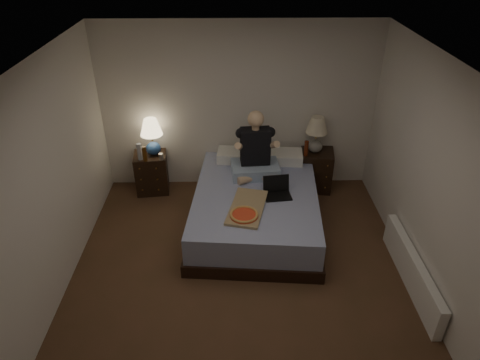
{
  "coord_description": "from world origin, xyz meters",
  "views": [
    {
      "loc": [
        -0.09,
        -3.6,
        3.6
      ],
      "look_at": [
        0.0,
        0.9,
        0.85
      ],
      "focal_mm": 32.0,
      "sensor_mm": 36.0,
      "label": 1
    }
  ],
  "objects_px": {
    "lamp_right": "(316,135)",
    "beer_bottle_right": "(306,148)",
    "soda_can": "(161,157)",
    "person": "(256,145)",
    "nightstand_left": "(152,172)",
    "water_bottle": "(140,152)",
    "radiator": "(412,270)",
    "lamp_left": "(152,137)",
    "bed": "(256,208)",
    "nightstand_right": "(316,170)",
    "pizza_box": "(244,215)",
    "beer_bottle_left": "(145,154)",
    "laptop": "(278,189)"
  },
  "relations": [
    {
      "from": "beer_bottle_right",
      "to": "nightstand_left",
      "type": "bearing_deg",
      "value": 177.76
    },
    {
      "from": "lamp_right",
      "to": "person",
      "type": "xyz_separation_m",
      "value": [
        -0.91,
        -0.49,
        0.09
      ]
    },
    {
      "from": "soda_can",
      "to": "lamp_left",
      "type": "bearing_deg",
      "value": 126.97
    },
    {
      "from": "beer_bottle_right",
      "to": "laptop",
      "type": "distance_m",
      "value": 1.07
    },
    {
      "from": "beer_bottle_right",
      "to": "laptop",
      "type": "bearing_deg",
      "value": -117.79
    },
    {
      "from": "nightstand_left",
      "to": "lamp_right",
      "type": "bearing_deg",
      "value": -6.23
    },
    {
      "from": "nightstand_left",
      "to": "nightstand_right",
      "type": "bearing_deg",
      "value": -6.24
    },
    {
      "from": "beer_bottle_left",
      "to": "nightstand_right",
      "type": "bearing_deg",
      "value": 4.67
    },
    {
      "from": "water_bottle",
      "to": "pizza_box",
      "type": "distance_m",
      "value": 2.0
    },
    {
      "from": "nightstand_left",
      "to": "beer_bottle_right",
      "type": "relative_size",
      "value": 2.67
    },
    {
      "from": "soda_can",
      "to": "beer_bottle_right",
      "type": "relative_size",
      "value": 0.43
    },
    {
      "from": "water_bottle",
      "to": "radiator",
      "type": "xyz_separation_m",
      "value": [
        3.36,
        -1.93,
        -0.54
      ]
    },
    {
      "from": "nightstand_right",
      "to": "pizza_box",
      "type": "bearing_deg",
      "value": -119.12
    },
    {
      "from": "lamp_right",
      "to": "water_bottle",
      "type": "bearing_deg",
      "value": -176.41
    },
    {
      "from": "bed",
      "to": "pizza_box",
      "type": "relative_size",
      "value": 2.81
    },
    {
      "from": "nightstand_right",
      "to": "laptop",
      "type": "distance_m",
      "value": 1.31
    },
    {
      "from": "lamp_right",
      "to": "beer_bottle_right",
      "type": "bearing_deg",
      "value": -143.84
    },
    {
      "from": "water_bottle",
      "to": "lamp_left",
      "type": "bearing_deg",
      "value": 43.18
    },
    {
      "from": "nightstand_left",
      "to": "water_bottle",
      "type": "xyz_separation_m",
      "value": [
        -0.11,
        -0.14,
        0.43
      ]
    },
    {
      "from": "soda_can",
      "to": "person",
      "type": "distance_m",
      "value": 1.42
    },
    {
      "from": "water_bottle",
      "to": "radiator",
      "type": "relative_size",
      "value": 0.16
    },
    {
      "from": "nightstand_right",
      "to": "beer_bottle_left",
      "type": "bearing_deg",
      "value": -167.39
    },
    {
      "from": "bed",
      "to": "pizza_box",
      "type": "xyz_separation_m",
      "value": [
        -0.17,
        -0.58,
        0.31
      ]
    },
    {
      "from": "lamp_right",
      "to": "pizza_box",
      "type": "xyz_separation_m",
      "value": [
        -1.1,
        -1.51,
        -0.33
      ]
    },
    {
      "from": "lamp_right",
      "to": "beer_bottle_right",
      "type": "height_order",
      "value": "lamp_right"
    },
    {
      "from": "bed",
      "to": "lamp_left",
      "type": "distance_m",
      "value": 1.85
    },
    {
      "from": "person",
      "to": "beer_bottle_right",
      "type": "bearing_deg",
      "value": 22.06
    },
    {
      "from": "person",
      "to": "water_bottle",
      "type": "bearing_deg",
      "value": 164.53
    },
    {
      "from": "beer_bottle_left",
      "to": "person",
      "type": "distance_m",
      "value": 1.62
    },
    {
      "from": "nightstand_left",
      "to": "beer_bottle_right",
      "type": "bearing_deg",
      "value": -8.91
    },
    {
      "from": "pizza_box",
      "to": "nightstand_right",
      "type": "bearing_deg",
      "value": 66.48
    },
    {
      "from": "nightstand_right",
      "to": "lamp_right",
      "type": "relative_size",
      "value": 1.12
    },
    {
      "from": "water_bottle",
      "to": "pizza_box",
      "type": "relative_size",
      "value": 0.33
    },
    {
      "from": "lamp_right",
      "to": "person",
      "type": "height_order",
      "value": "person"
    },
    {
      "from": "nightstand_right",
      "to": "lamp_left",
      "type": "relative_size",
      "value": 1.12
    },
    {
      "from": "lamp_left",
      "to": "person",
      "type": "height_order",
      "value": "person"
    },
    {
      "from": "beer_bottle_right",
      "to": "radiator",
      "type": "xyz_separation_m",
      "value": [
        0.94,
        -1.98,
        -0.54
      ]
    },
    {
      "from": "laptop",
      "to": "beer_bottle_right",
      "type": "bearing_deg",
      "value": 55.04
    },
    {
      "from": "nightstand_left",
      "to": "beer_bottle_right",
      "type": "height_order",
      "value": "beer_bottle_right"
    },
    {
      "from": "soda_can",
      "to": "laptop",
      "type": "xyz_separation_m",
      "value": [
        1.61,
        -0.88,
        -0.01
      ]
    },
    {
      "from": "soda_can",
      "to": "radiator",
      "type": "distance_m",
      "value": 3.63
    },
    {
      "from": "lamp_right",
      "to": "laptop",
      "type": "relative_size",
      "value": 1.65
    },
    {
      "from": "beer_bottle_left",
      "to": "beer_bottle_right",
      "type": "bearing_deg",
      "value": 2.39
    },
    {
      "from": "water_bottle",
      "to": "radiator",
      "type": "bearing_deg",
      "value": -29.87
    },
    {
      "from": "lamp_left",
      "to": "water_bottle",
      "type": "distance_m",
      "value": 0.28
    },
    {
      "from": "bed",
      "to": "nightstand_right",
      "type": "height_order",
      "value": "nightstand_right"
    },
    {
      "from": "soda_can",
      "to": "radiator",
      "type": "relative_size",
      "value": 0.06
    },
    {
      "from": "lamp_left",
      "to": "radiator",
      "type": "xyz_separation_m",
      "value": [
        3.19,
        -2.09,
        -0.7
      ]
    },
    {
      "from": "person",
      "to": "lamp_left",
      "type": "bearing_deg",
      "value": 157.51
    },
    {
      "from": "nightstand_left",
      "to": "beer_bottle_left",
      "type": "height_order",
      "value": "beer_bottle_left"
    }
  ]
}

